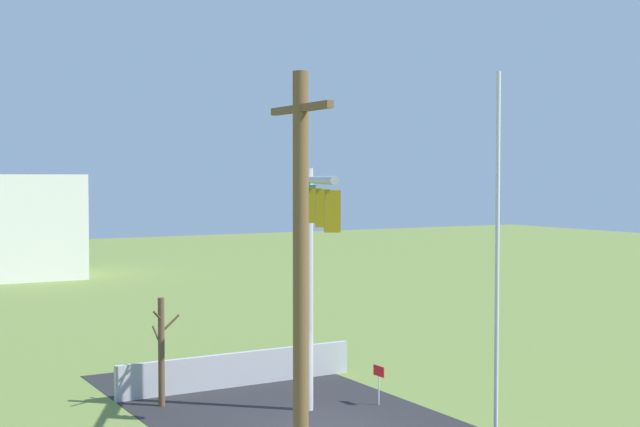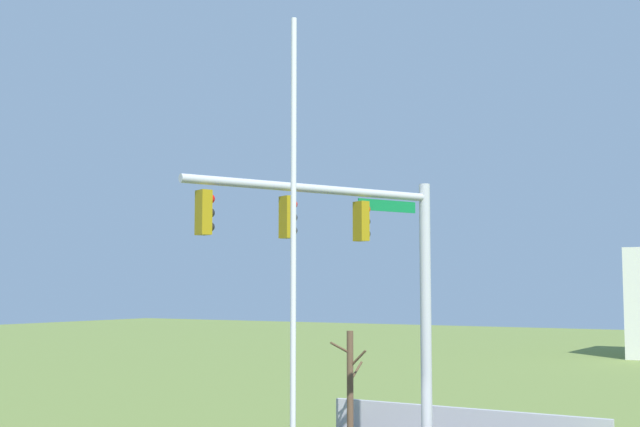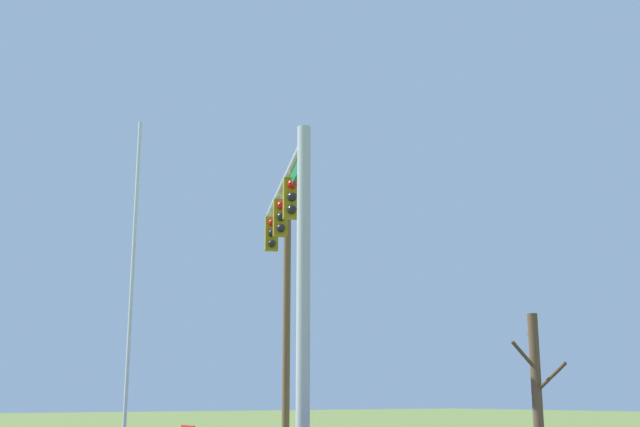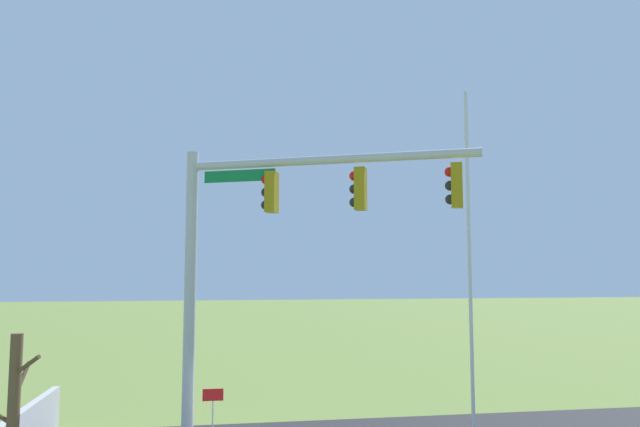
% 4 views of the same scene
% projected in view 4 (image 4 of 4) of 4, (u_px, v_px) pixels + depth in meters
% --- Properties ---
extents(signal_mast, '(6.39, 3.05, 7.29)m').
position_uv_depth(signal_mast, '(268.00, 238.00, 13.76)').
color(signal_mast, '#B2B5BA').
rests_on(signal_mast, ground_plane).
extents(flagpole, '(0.10, 0.10, 9.43)m').
position_uv_depth(flagpole, '(470.00, 260.00, 16.23)').
color(flagpole, silver).
rests_on(flagpole, ground_plane).
extents(open_sign, '(0.56, 0.04, 1.22)m').
position_uv_depth(open_sign, '(213.00, 401.00, 16.07)').
color(open_sign, silver).
rests_on(open_sign, ground_plane).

